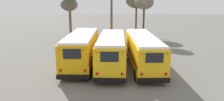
{
  "coord_description": "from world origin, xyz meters",
  "views": [
    {
      "loc": [
        0.6,
        -20.62,
        6.26
      ],
      "look_at": [
        0.0,
        -0.37,
        1.56
      ],
      "focal_mm": 35.0,
      "sensor_mm": 36.0,
      "label": 1
    }
  ],
  "objects_px": {
    "school_bus_2": "(143,50)",
    "bare_tree_3": "(144,3)",
    "school_bus_1": "(112,51)",
    "bare_tree_1": "(137,0)",
    "school_bus_0": "(82,48)",
    "utility_pole": "(112,15)",
    "bare_tree_2": "(69,5)"
  },
  "relations": [
    {
      "from": "bare_tree_3",
      "to": "school_bus_1",
      "type": "bearing_deg",
      "value": -107.65
    },
    {
      "from": "school_bus_0",
      "to": "school_bus_1",
      "type": "height_order",
      "value": "school_bus_0"
    },
    {
      "from": "utility_pole",
      "to": "bare_tree_2",
      "type": "distance_m",
      "value": 9.85
    },
    {
      "from": "utility_pole",
      "to": "bare_tree_3",
      "type": "height_order",
      "value": "utility_pole"
    },
    {
      "from": "school_bus_0",
      "to": "bare_tree_1",
      "type": "relative_size",
      "value": 1.27
    },
    {
      "from": "school_bus_1",
      "to": "utility_pole",
      "type": "bearing_deg",
      "value": 91.94
    },
    {
      "from": "school_bus_0",
      "to": "school_bus_1",
      "type": "distance_m",
      "value": 3.05
    },
    {
      "from": "bare_tree_2",
      "to": "bare_tree_3",
      "type": "relative_size",
      "value": 0.94
    },
    {
      "from": "school_bus_2",
      "to": "bare_tree_2",
      "type": "bearing_deg",
      "value": 122.01
    },
    {
      "from": "school_bus_0",
      "to": "school_bus_2",
      "type": "height_order",
      "value": "school_bus_0"
    },
    {
      "from": "school_bus_1",
      "to": "utility_pole",
      "type": "height_order",
      "value": "utility_pole"
    },
    {
      "from": "utility_pole",
      "to": "school_bus_2",
      "type": "bearing_deg",
      "value": -73.01
    },
    {
      "from": "school_bus_1",
      "to": "bare_tree_1",
      "type": "height_order",
      "value": "bare_tree_1"
    },
    {
      "from": "school_bus_2",
      "to": "bare_tree_3",
      "type": "distance_m",
      "value": 13.94
    },
    {
      "from": "school_bus_1",
      "to": "bare_tree_1",
      "type": "bearing_deg",
      "value": 79.1
    },
    {
      "from": "bare_tree_3",
      "to": "utility_pole",
      "type": "bearing_deg",
      "value": -154.75
    },
    {
      "from": "school_bus_1",
      "to": "school_bus_0",
      "type": "bearing_deg",
      "value": 164.4
    },
    {
      "from": "bare_tree_3",
      "to": "school_bus_0",
      "type": "bearing_deg",
      "value": -119.28
    },
    {
      "from": "school_bus_2",
      "to": "bare_tree_1",
      "type": "xyz_separation_m",
      "value": [
        0.79,
        18.58,
        4.6
      ]
    },
    {
      "from": "school_bus_2",
      "to": "bare_tree_3",
      "type": "xyz_separation_m",
      "value": [
        1.51,
        13.2,
        4.22
      ]
    },
    {
      "from": "school_bus_0",
      "to": "school_bus_2",
      "type": "xyz_separation_m",
      "value": [
        5.87,
        -0.03,
        -0.07
      ]
    },
    {
      "from": "school_bus_2",
      "to": "utility_pole",
      "type": "relative_size",
      "value": 1.35
    },
    {
      "from": "bare_tree_1",
      "to": "bare_tree_2",
      "type": "bearing_deg",
      "value": -173.35
    },
    {
      "from": "school_bus_1",
      "to": "bare_tree_3",
      "type": "height_order",
      "value": "bare_tree_3"
    },
    {
      "from": "school_bus_2",
      "to": "utility_pole",
      "type": "height_order",
      "value": "utility_pole"
    },
    {
      "from": "bare_tree_1",
      "to": "utility_pole",
      "type": "bearing_deg",
      "value": -118.29
    },
    {
      "from": "school_bus_2",
      "to": "utility_pole",
      "type": "xyz_separation_m",
      "value": [
        -3.33,
        10.92,
        2.53
      ]
    },
    {
      "from": "school_bus_2",
      "to": "bare_tree_3",
      "type": "bearing_deg",
      "value": 83.46
    },
    {
      "from": "school_bus_1",
      "to": "school_bus_2",
      "type": "height_order",
      "value": "school_bus_1"
    },
    {
      "from": "school_bus_0",
      "to": "utility_pole",
      "type": "distance_m",
      "value": 11.45
    },
    {
      "from": "school_bus_1",
      "to": "bare_tree_2",
      "type": "xyz_separation_m",
      "value": [
        -7.84,
        18.03,
        3.76
      ]
    },
    {
      "from": "utility_pole",
      "to": "bare_tree_1",
      "type": "xyz_separation_m",
      "value": [
        4.13,
        7.67,
        2.07
      ]
    }
  ]
}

